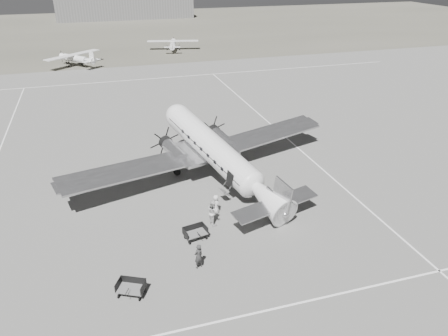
{
  "coord_description": "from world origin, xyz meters",
  "views": [
    {
      "loc": [
        -7.73,
        -31.27,
        18.25
      ],
      "look_at": [
        1.84,
        0.16,
        2.2
      ],
      "focal_mm": 35.0,
      "sensor_mm": 36.0,
      "label": 1
    }
  ],
  "objects_px": {
    "baggage_cart_far": "(131,288)",
    "dc3_airliner": "(217,155)",
    "ground_crew": "(199,256)",
    "hangar_main": "(125,7)",
    "passenger": "(216,204)",
    "light_plane_left": "(76,60)",
    "light_plane_right": "(173,45)",
    "baggage_cart_near": "(195,233)",
    "ramp_agent": "(213,212)"
  },
  "relations": [
    {
      "from": "light_plane_left",
      "to": "baggage_cart_near",
      "type": "bearing_deg",
      "value": -122.74
    },
    {
      "from": "dc3_airliner",
      "to": "passenger",
      "type": "relative_size",
      "value": 17.21
    },
    {
      "from": "hangar_main",
      "to": "baggage_cart_far",
      "type": "xyz_separation_m",
      "value": [
        -12.16,
        -130.45,
        -2.82
      ]
    },
    {
      "from": "light_plane_left",
      "to": "ground_crew",
      "type": "xyz_separation_m",
      "value": [
        7.62,
        -62.04,
        -0.32
      ]
    },
    {
      "from": "light_plane_right",
      "to": "baggage_cart_far",
      "type": "distance_m",
      "value": 74.75
    },
    {
      "from": "dc3_airliner",
      "to": "baggage_cart_far",
      "type": "height_order",
      "value": "dc3_airliner"
    },
    {
      "from": "ramp_agent",
      "to": "passenger",
      "type": "bearing_deg",
      "value": -31.81
    },
    {
      "from": "dc3_airliner",
      "to": "passenger",
      "type": "xyz_separation_m",
      "value": [
        -1.64,
        -5.21,
        -1.79
      ]
    },
    {
      "from": "dc3_airliner",
      "to": "baggage_cart_far",
      "type": "distance_m",
      "value": 15.62
    },
    {
      "from": "baggage_cart_near",
      "to": "ground_crew",
      "type": "distance_m",
      "value": 3.22
    },
    {
      "from": "dc3_airliner",
      "to": "ramp_agent",
      "type": "bearing_deg",
      "value": -125.89
    },
    {
      "from": "dc3_airliner",
      "to": "ground_crew",
      "type": "xyz_separation_m",
      "value": [
        -4.54,
        -11.29,
        -1.69
      ]
    },
    {
      "from": "dc3_airliner",
      "to": "baggage_cart_far",
      "type": "relative_size",
      "value": 15.86
    },
    {
      "from": "baggage_cart_far",
      "to": "baggage_cart_near",
      "type": "bearing_deg",
      "value": 68.74
    },
    {
      "from": "baggage_cart_near",
      "to": "baggage_cart_far",
      "type": "relative_size",
      "value": 1.0
    },
    {
      "from": "baggage_cart_near",
      "to": "hangar_main",
      "type": "bearing_deg",
      "value": 74.96
    },
    {
      "from": "light_plane_left",
      "to": "ground_crew",
      "type": "height_order",
      "value": "light_plane_left"
    },
    {
      "from": "light_plane_right",
      "to": "baggage_cart_near",
      "type": "bearing_deg",
      "value": -86.61
    },
    {
      "from": "light_plane_left",
      "to": "passenger",
      "type": "bearing_deg",
      "value": -119.98
    },
    {
      "from": "light_plane_left",
      "to": "baggage_cart_near",
      "type": "height_order",
      "value": "light_plane_left"
    },
    {
      "from": "dc3_airliner",
      "to": "baggage_cart_near",
      "type": "distance_m",
      "value": 9.31
    },
    {
      "from": "baggage_cart_far",
      "to": "ground_crew",
      "type": "xyz_separation_m",
      "value": [
        4.45,
        1.32,
        0.4
      ]
    },
    {
      "from": "baggage_cart_far",
      "to": "ground_crew",
      "type": "bearing_deg",
      "value": 43.41
    },
    {
      "from": "light_plane_left",
      "to": "light_plane_right",
      "type": "xyz_separation_m",
      "value": [
        19.77,
        9.52,
        -0.08
      ]
    },
    {
      "from": "hangar_main",
      "to": "baggage_cart_far",
      "type": "height_order",
      "value": "hangar_main"
    },
    {
      "from": "baggage_cart_near",
      "to": "baggage_cart_far",
      "type": "height_order",
      "value": "baggage_cart_far"
    },
    {
      "from": "light_plane_right",
      "to": "baggage_cart_near",
      "type": "xyz_separation_m",
      "value": [
        -11.62,
        -68.42,
        -0.65
      ]
    },
    {
      "from": "hangar_main",
      "to": "passenger",
      "type": "height_order",
      "value": "hangar_main"
    },
    {
      "from": "hangar_main",
      "to": "baggage_cart_far",
      "type": "distance_m",
      "value": 131.04
    },
    {
      "from": "hangar_main",
      "to": "dc3_airliner",
      "type": "xyz_separation_m",
      "value": [
        -3.16,
        -117.84,
        -0.72
      ]
    },
    {
      "from": "light_plane_right",
      "to": "ground_crew",
      "type": "xyz_separation_m",
      "value": [
        -12.15,
        -71.56,
        -0.24
      ]
    },
    {
      "from": "hangar_main",
      "to": "dc3_airliner",
      "type": "distance_m",
      "value": 117.88
    },
    {
      "from": "baggage_cart_far",
      "to": "dc3_airliner",
      "type": "bearing_deg",
      "value": 81.44
    },
    {
      "from": "dc3_airliner",
      "to": "baggage_cart_near",
      "type": "relative_size",
      "value": 15.89
    },
    {
      "from": "light_plane_right",
      "to": "ground_crew",
      "type": "height_order",
      "value": "light_plane_right"
    },
    {
      "from": "hangar_main",
      "to": "light_plane_left",
      "type": "distance_m",
      "value": 68.85
    },
    {
      "from": "dc3_airliner",
      "to": "baggage_cart_far",
      "type": "bearing_deg",
      "value": -142.53
    },
    {
      "from": "hangar_main",
      "to": "light_plane_right",
      "type": "height_order",
      "value": "hangar_main"
    },
    {
      "from": "dc3_airliner",
      "to": "light_plane_left",
      "type": "xyz_separation_m",
      "value": [
        -12.16,
        50.75,
        -1.37
      ]
    },
    {
      "from": "dc3_airliner",
      "to": "ground_crew",
      "type": "bearing_deg",
      "value": -128.93
    },
    {
      "from": "baggage_cart_near",
      "to": "ground_crew",
      "type": "relative_size",
      "value": 0.96
    },
    {
      "from": "light_plane_right",
      "to": "ramp_agent",
      "type": "relative_size",
      "value": 5.6
    },
    {
      "from": "light_plane_right",
      "to": "passenger",
      "type": "bearing_deg",
      "value": -85.02
    },
    {
      "from": "hangar_main",
      "to": "baggage_cart_near",
      "type": "height_order",
      "value": "hangar_main"
    },
    {
      "from": "baggage_cart_near",
      "to": "passenger",
      "type": "xyz_separation_m",
      "value": [
        2.36,
        2.94,
        0.31
      ]
    },
    {
      "from": "ground_crew",
      "to": "passenger",
      "type": "height_order",
      "value": "ground_crew"
    },
    {
      "from": "light_plane_left",
      "to": "baggage_cart_near",
      "type": "relative_size",
      "value": 6.83
    },
    {
      "from": "light_plane_left",
      "to": "ground_crew",
      "type": "relative_size",
      "value": 6.57
    },
    {
      "from": "hangar_main",
      "to": "passenger",
      "type": "bearing_deg",
      "value": -92.24
    },
    {
      "from": "dc3_airliner",
      "to": "ramp_agent",
      "type": "height_order",
      "value": "dc3_airliner"
    }
  ]
}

